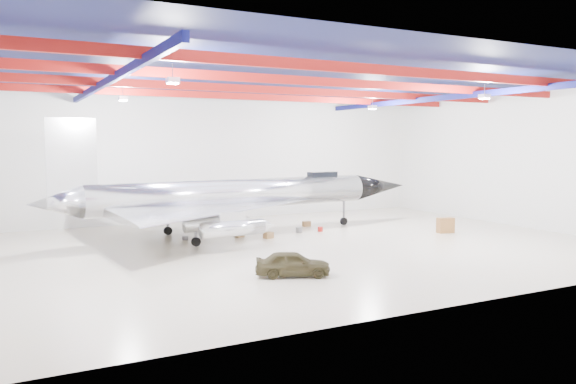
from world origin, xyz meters
TOP-DOWN VIEW (x-y plane):
  - floor at (0.00, 0.00)m, footprint 40.00×40.00m
  - wall_back at (0.00, 15.00)m, footprint 40.00×0.00m
  - wall_right at (20.00, 0.00)m, footprint 0.00×30.00m
  - ceiling at (0.00, 0.00)m, footprint 40.00×40.00m
  - ceiling_structure at (0.00, 0.00)m, footprint 39.50×29.50m
  - jet_aircraft at (-2.06, 5.98)m, footprint 30.56×18.68m
  - jeep at (-4.31, -7.28)m, footprint 4.11×2.93m
  - desk at (12.39, -0.23)m, footprint 1.35×0.86m
  - crate_ply at (-2.20, 5.05)m, footprint 0.68×0.59m
  - toolbox_red at (0.64, 7.55)m, footprint 0.47×0.40m
  - engine_drum at (2.52, 4.80)m, footprint 0.52×0.52m
  - parts_bin at (4.63, 7.40)m, footprint 0.61×0.49m
  - crate_small at (-6.07, 5.63)m, footprint 0.44×0.38m
  - tool_chest at (4.27, 4.59)m, footprint 0.42×0.42m
  - oil_barrel at (-0.57, 3.62)m, footprint 0.72×0.63m
  - spares_box at (0.87, 7.57)m, footprint 0.45×0.45m

SIDE VIEW (x-z plane):
  - floor at x=0.00m, z-range 0.00..0.00m
  - crate_small at x=-6.07m, z-range 0.00..0.27m
  - toolbox_red at x=0.64m, z-range 0.00..0.29m
  - tool_chest at x=4.27m, z-range 0.00..0.36m
  - spares_box at x=0.87m, z-range 0.00..0.37m
  - crate_ply at x=-2.20m, z-range 0.00..0.41m
  - parts_bin at x=4.63m, z-range 0.00..0.42m
  - engine_drum at x=2.52m, z-range 0.00..0.43m
  - oil_barrel at x=-0.57m, z-range 0.00..0.44m
  - desk at x=12.39m, z-range 0.00..1.14m
  - jeep at x=-4.31m, z-range 0.00..1.30m
  - jet_aircraft at x=-2.06m, z-range -1.43..6.90m
  - wall_back at x=0.00m, z-range -14.50..25.50m
  - wall_right at x=20.00m, z-range -9.50..20.50m
  - ceiling_structure at x=0.00m, z-range 9.79..10.86m
  - ceiling at x=0.00m, z-range 11.00..11.00m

